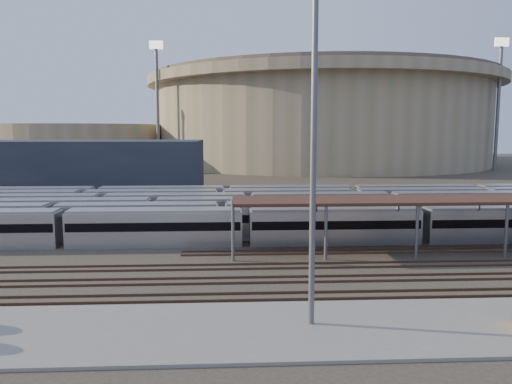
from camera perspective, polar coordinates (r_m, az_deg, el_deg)
name	(u,v)px	position (r m, az deg, el deg)	size (l,w,h in m)	color
ground	(322,263)	(45.85, 7.53, -8.08)	(420.00, 420.00, 0.00)	#383026
apron	(285,329)	(31.02, 3.32, -15.34)	(50.00, 9.00, 0.20)	gray
subway_trains	(269,211)	(63.01, 1.49, -2.20)	(131.22, 23.90, 3.60)	silver
empty_tracks	(333,279)	(41.10, 8.81, -9.75)	(170.00, 9.62, 0.18)	#4C3323
stadium	(320,118)	(186.54, 7.37, 8.37)	(124.00, 124.00, 32.50)	gray
secondary_arena	(78,145)	(181.14, -19.66, 5.07)	(56.00, 56.00, 14.00)	gray
service_building	(93,166)	(102.32, -18.16, 2.81)	(42.00, 20.00, 10.00)	#1E232D
floodlight_0	(157,101)	(155.29, -11.20, 10.12)	(4.00, 1.00, 38.40)	#5E5E63
floodlight_2	(498,100)	(163.67, 25.96, 9.39)	(4.00, 1.00, 38.40)	#5E5E63
floodlight_3	(225,109)	(203.70, -3.51, 9.47)	(4.00, 1.00, 38.40)	#5E5E63
yard_light_pole	(314,137)	(29.41, 6.60, 6.28)	(0.81, 0.36, 22.50)	#5E5E63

